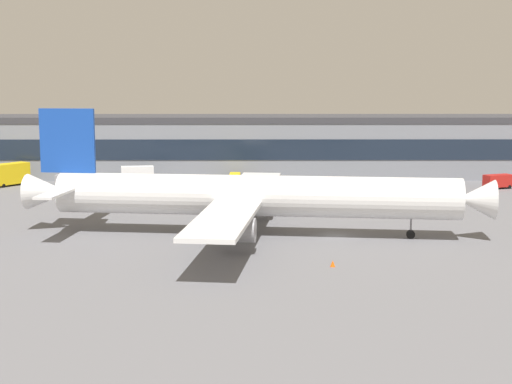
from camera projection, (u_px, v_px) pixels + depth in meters
name	position (u px, v px, depth m)	size (l,w,h in m)	color
ground_plane	(336.00, 236.00, 98.81)	(600.00, 600.00, 0.00)	slate
terminal_building	(305.00, 146.00, 156.73)	(172.77, 14.94, 12.32)	gray
airliner	(249.00, 196.00, 98.48)	(60.16, 51.83, 16.09)	white
belt_loader	(235.00, 178.00, 145.64)	(2.16, 6.42, 1.95)	yellow
baggage_tug	(66.00, 179.00, 145.29)	(3.70, 2.26, 1.85)	gray
catering_truck	(10.00, 173.00, 143.69)	(6.31, 7.36, 4.15)	yellow
crew_van	(498.00, 181.00, 140.01)	(5.64, 3.94, 2.55)	red
pushback_tractor	(339.00, 183.00, 140.00)	(3.07, 5.04, 1.75)	black
stair_truck	(138.00, 175.00, 144.46)	(6.33, 3.41, 3.55)	white
traffic_cone_0	(333.00, 264.00, 82.59)	(0.56, 0.56, 0.70)	#F2590C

